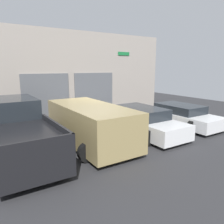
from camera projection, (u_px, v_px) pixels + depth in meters
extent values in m
plane|color=#2D2D30|center=(99.00, 129.00, 10.99)|extent=(28.00, 28.00, 0.00)
cube|color=#9E9389|center=(72.00, 75.00, 13.19)|extent=(13.04, 0.60, 5.18)
cube|color=#595B60|center=(46.00, 98.00, 12.25)|extent=(2.64, 0.08, 2.73)
cube|color=#595B60|center=(94.00, 95.00, 13.85)|extent=(2.64, 0.08, 2.73)
cube|color=#197238|center=(124.00, 54.00, 14.53)|extent=(0.90, 0.03, 0.22)
cube|color=black|center=(19.00, 138.00, 7.32)|extent=(1.93, 5.11, 1.00)
cube|color=#1E2328|center=(10.00, 107.00, 8.31)|extent=(1.77, 2.30, 0.69)
cube|color=black|center=(56.00, 125.00, 6.73)|extent=(0.08, 2.81, 0.18)
cube|color=black|center=(36.00, 143.00, 5.12)|extent=(1.93, 0.08, 0.18)
cylinder|color=black|center=(34.00, 132.00, 9.14)|extent=(0.85, 0.22, 0.85)
cylinder|color=black|center=(60.00, 157.00, 6.52)|extent=(0.85, 0.22, 0.85)
cube|color=white|center=(181.00, 118.00, 11.62)|extent=(1.73, 4.29, 0.57)
cube|color=#1E2328|center=(180.00, 108.00, 11.61)|extent=(1.52, 2.36, 0.41)
cylinder|color=black|center=(153.00, 117.00, 12.34)|extent=(0.66, 0.22, 0.66)
cylinder|color=black|center=(172.00, 114.00, 13.14)|extent=(0.66, 0.22, 0.66)
cylinder|color=black|center=(192.00, 127.00, 10.14)|extent=(0.66, 0.22, 0.66)
cylinder|color=black|center=(212.00, 123.00, 10.94)|extent=(0.66, 0.22, 0.66)
cube|color=#9E8956|center=(90.00, 123.00, 8.70)|extent=(1.94, 4.70, 1.43)
cube|color=#1E2328|center=(68.00, 103.00, 10.50)|extent=(1.75, 0.06, 0.28)
cylinder|color=black|center=(58.00, 131.00, 9.56)|extent=(0.67, 0.22, 0.67)
cylinder|color=black|center=(93.00, 125.00, 10.47)|extent=(0.67, 0.22, 0.67)
cylinder|color=black|center=(87.00, 152.00, 7.16)|extent=(0.67, 0.22, 0.67)
cylinder|color=black|center=(129.00, 143.00, 8.06)|extent=(0.67, 0.22, 0.67)
cube|color=white|center=(142.00, 124.00, 10.20)|extent=(1.71, 4.55, 0.64)
cube|color=#1E2328|center=(141.00, 112.00, 10.18)|extent=(1.50, 2.50, 0.46)
cylinder|color=black|center=(112.00, 123.00, 11.00)|extent=(0.67, 0.22, 0.67)
cylinder|color=black|center=(135.00, 119.00, 11.78)|extent=(0.67, 0.22, 0.67)
cylinder|color=black|center=(150.00, 137.00, 8.67)|extent=(0.67, 0.22, 0.67)
cylinder|color=black|center=(176.00, 132.00, 9.45)|extent=(0.67, 0.22, 0.67)
cube|color=gold|center=(59.00, 151.00, 8.17)|extent=(0.12, 2.20, 0.01)
cube|color=gold|center=(118.00, 138.00, 9.58)|extent=(0.12, 2.20, 0.01)
cube|color=gold|center=(162.00, 129.00, 11.00)|extent=(0.12, 2.20, 0.01)
cube|color=gold|center=(196.00, 122.00, 12.41)|extent=(0.12, 2.20, 0.01)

